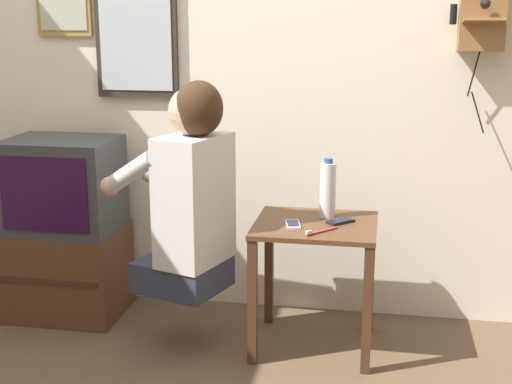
% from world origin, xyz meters
% --- Properties ---
extents(wall_back, '(6.80, 0.05, 2.55)m').
position_xyz_m(wall_back, '(0.00, 0.98, 1.27)').
color(wall_back, silver).
rests_on(wall_back, ground_plane).
extents(side_table, '(0.54, 0.50, 0.59)m').
position_xyz_m(side_table, '(0.50, 0.53, 0.47)').
color(side_table, '#51331E').
rests_on(side_table, ground_plane).
extents(person, '(0.58, 0.49, 0.95)m').
position_xyz_m(person, '(-0.05, 0.41, 0.74)').
color(person, '#2D3347').
rests_on(person, ground_plane).
extents(tv_stand, '(0.57, 0.44, 0.45)m').
position_xyz_m(tv_stand, '(-0.79, 0.68, 0.23)').
color(tv_stand, '#51331E').
rests_on(tv_stand, ground_plane).
extents(television, '(0.53, 0.42, 0.46)m').
position_xyz_m(television, '(-0.77, 0.67, 0.68)').
color(television, '#38383A').
rests_on(television, tv_stand).
extents(wall_phone_antique, '(0.24, 0.19, 0.78)m').
position_xyz_m(wall_phone_antique, '(1.19, 0.89, 1.52)').
color(wall_phone_antique, olive).
extents(wall_mirror, '(0.42, 0.04, 0.73)m').
position_xyz_m(wall_mirror, '(-0.46, 0.93, 1.45)').
color(wall_mirror, '#2D2823').
extents(cell_phone_held, '(0.09, 0.13, 0.01)m').
position_xyz_m(cell_phone_held, '(0.40, 0.46, 0.60)').
color(cell_phone_held, silver).
rests_on(cell_phone_held, side_table).
extents(cell_phone_spare, '(0.13, 0.13, 0.01)m').
position_xyz_m(cell_phone_spare, '(0.60, 0.55, 0.60)').
color(cell_phone_spare, black).
rests_on(cell_phone_spare, side_table).
extents(water_bottle, '(0.07, 0.07, 0.27)m').
position_xyz_m(water_bottle, '(0.54, 0.64, 0.72)').
color(water_bottle, silver).
rests_on(water_bottle, side_table).
extents(toothbrush, '(0.13, 0.14, 0.02)m').
position_xyz_m(toothbrush, '(0.53, 0.38, 0.60)').
color(toothbrush, '#D83F4C').
rests_on(toothbrush, side_table).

